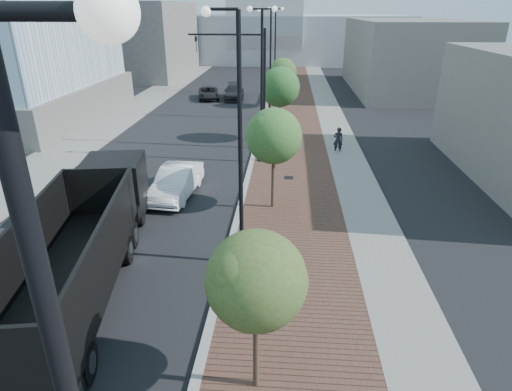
# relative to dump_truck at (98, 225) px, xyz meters

# --- Properties ---
(sidewalk) EXTENTS (7.00, 140.00, 0.12)m
(sidewalk) POSITION_rel_dump_truck_xyz_m (8.47, 30.03, -1.40)
(sidewalk) COLOR #4C2D23
(sidewalk) RESTS_ON ground
(concrete_strip) EXTENTS (2.40, 140.00, 0.13)m
(concrete_strip) POSITION_rel_dump_truck_xyz_m (11.17, 30.03, -1.39)
(concrete_strip) COLOR slate
(concrete_strip) RESTS_ON ground
(curb) EXTENTS (0.30, 140.00, 0.14)m
(curb) POSITION_rel_dump_truck_xyz_m (4.97, 30.03, -1.39)
(curb) COLOR gray
(curb) RESTS_ON ground
(west_sidewalk) EXTENTS (4.00, 140.00, 0.12)m
(west_sidewalk) POSITION_rel_dump_truck_xyz_m (-8.03, 30.03, -1.40)
(west_sidewalk) COLOR slate
(west_sidewalk) RESTS_ON ground
(dump_truck) EXTENTS (4.69, 13.60, 3.46)m
(dump_truck) POSITION_rel_dump_truck_xyz_m (0.00, 0.00, 0.00)
(dump_truck) COLOR black
(dump_truck) RESTS_ON ground
(white_sedan) EXTENTS (2.05, 4.93, 1.59)m
(white_sedan) POSITION_rel_dump_truck_xyz_m (1.46, 6.27, -0.67)
(white_sedan) COLOR white
(white_sedan) RESTS_ON ground
(dark_car_mid) EXTENTS (3.02, 4.96, 1.28)m
(dark_car_mid) POSITION_rel_dump_truck_xyz_m (-1.54, 32.73, -0.82)
(dark_car_mid) COLOR black
(dark_car_mid) RESTS_ON ground
(dark_car_far) EXTENTS (2.54, 5.37, 1.51)m
(dark_car_far) POSITION_rel_dump_truck_xyz_m (1.26, 32.92, -0.70)
(dark_car_far) COLOR black
(dark_car_far) RESTS_ON ground
(pedestrian) EXTENTS (0.69, 0.49, 1.80)m
(pedestrian) POSITION_rel_dump_truck_xyz_m (10.68, 14.37, -0.56)
(pedestrian) COLOR black
(pedestrian) RESTS_ON ground
(streetlight_1) EXTENTS (1.44, 0.56, 9.21)m
(streetlight_1) POSITION_rel_dump_truck_xyz_m (5.46, 0.03, 2.88)
(streetlight_1) COLOR black
(streetlight_1) RESTS_ON ground
(streetlight_2) EXTENTS (1.72, 0.56, 9.28)m
(streetlight_2) POSITION_rel_dump_truck_xyz_m (5.57, 12.03, 3.36)
(streetlight_2) COLOR black
(streetlight_2) RESTS_ON ground
(streetlight_3) EXTENTS (1.44, 0.56, 9.21)m
(streetlight_3) POSITION_rel_dump_truck_xyz_m (5.46, 24.03, 2.88)
(streetlight_3) COLOR black
(streetlight_3) RESTS_ON ground
(streetlight_4) EXTENTS (1.72, 0.56, 9.28)m
(streetlight_4) POSITION_rel_dump_truck_xyz_m (5.57, 36.03, 3.36)
(streetlight_4) COLOR black
(streetlight_4) RESTS_ON ground
(traffic_mast) EXTENTS (5.09, 0.20, 8.00)m
(traffic_mast) POSITION_rel_dump_truck_xyz_m (4.67, 15.03, 3.52)
(traffic_mast) COLOR black
(traffic_mast) RESTS_ON ground
(tree_0) EXTENTS (2.44, 2.41, 4.56)m
(tree_0) POSITION_rel_dump_truck_xyz_m (6.62, -5.95, 1.89)
(tree_0) COLOR #382619
(tree_0) RESTS_ON ground
(tree_1) EXTENTS (2.63, 2.62, 5.03)m
(tree_1) POSITION_rel_dump_truck_xyz_m (6.62, 5.05, 2.25)
(tree_1) COLOR #382619
(tree_1) RESTS_ON ground
(tree_2) EXTENTS (2.84, 2.84, 5.40)m
(tree_2) POSITION_rel_dump_truck_xyz_m (6.62, 17.05, 2.51)
(tree_2) COLOR #382619
(tree_2) RESTS_ON ground
(tree_3) EXTENTS (2.71, 2.71, 4.79)m
(tree_3) POSITION_rel_dump_truck_xyz_m (6.62, 29.05, 1.96)
(tree_3) COLOR #382619
(tree_3) RESTS_ON ground
(convention_center) EXTENTS (50.00, 30.00, 50.00)m
(convention_center) POSITION_rel_dump_truck_xyz_m (2.97, 75.03, 4.54)
(convention_center) COLOR #A5AAAF
(convention_center) RESTS_ON ground
(commercial_block_nw) EXTENTS (14.00, 20.00, 10.00)m
(commercial_block_nw) POSITION_rel_dump_truck_xyz_m (-15.03, 50.03, 3.54)
(commercial_block_nw) COLOR #605B56
(commercial_block_nw) RESTS_ON ground
(commercial_block_ne) EXTENTS (12.00, 22.00, 8.00)m
(commercial_block_ne) POSITION_rel_dump_truck_xyz_m (20.97, 40.03, 2.54)
(commercial_block_ne) COLOR #645F5A
(commercial_block_ne) RESTS_ON ground
(utility_cover_1) EXTENTS (0.50, 0.50, 0.02)m
(utility_cover_1) POSITION_rel_dump_truck_xyz_m (7.37, -1.97, -1.33)
(utility_cover_1) COLOR black
(utility_cover_1) RESTS_ON sidewalk
(utility_cover_2) EXTENTS (0.50, 0.50, 0.02)m
(utility_cover_2) POSITION_rel_dump_truck_xyz_m (7.37, 9.03, -1.33)
(utility_cover_2) COLOR black
(utility_cover_2) RESTS_ON sidewalk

